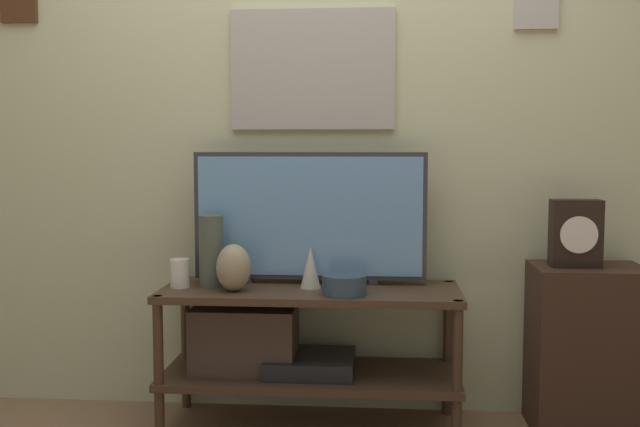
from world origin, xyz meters
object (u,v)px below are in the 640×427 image
candle_jar (180,273)px  vase_slim_bronze (309,268)px  vase_tall_ceramic (211,251)px  vase_urn_stoneware (234,268)px  vase_wide_bowl (344,285)px  television (310,216)px  mantel_clock (576,233)px

candle_jar → vase_slim_bronze: bearing=3.7°
vase_tall_ceramic → vase_urn_stoneware: 0.15m
vase_tall_ceramic → vase_wide_bowl: bearing=-13.2°
vase_wide_bowl → vase_urn_stoneware: size_ratio=0.92×
television → vase_wide_bowl: size_ratio=5.62×
television → vase_slim_bronze: (0.01, -0.10, -0.20)m
television → vase_wide_bowl: television is taller
vase_wide_bowl → candle_jar: candle_jar is taller
vase_urn_stoneware → vase_tall_ceramic: bearing=141.0°
television → vase_wide_bowl: 0.37m
vase_urn_stoneware → candle_jar: 0.25m
vase_slim_bronze → vase_wide_bowl: size_ratio=0.97×
vase_tall_ceramic → vase_slim_bronze: vase_tall_ceramic is taller
vase_slim_bronze → vase_wide_bowl: bearing=-42.1°
candle_jar → mantel_clock: (1.60, 0.08, 0.17)m
vase_slim_bronze → mantel_clock: 1.08m
vase_slim_bronze → vase_wide_bowl: 0.21m
vase_urn_stoneware → mantel_clock: size_ratio=0.70×
candle_jar → mantel_clock: mantel_clock is taller
vase_slim_bronze → candle_jar: 0.53m
vase_wide_bowl → candle_jar: size_ratio=1.47×
vase_tall_ceramic → candle_jar: (-0.13, -0.03, -0.09)m
mantel_clock → vase_slim_bronze: bearing=-177.7°
vase_wide_bowl → vase_tall_ceramic: bearing=166.8°
vase_tall_ceramic → vase_urn_stoneware: size_ratio=1.56×
mantel_clock → vase_urn_stoneware: bearing=-174.3°
television → vase_urn_stoneware: television is taller
vase_wide_bowl → candle_jar: (-0.68, 0.10, 0.02)m
candle_jar → television: bearing=14.0°
candle_jar → mantel_clock: 1.61m
vase_wide_bowl → mantel_clock: 0.96m
vase_tall_ceramic → mantel_clock: (1.48, 0.05, 0.08)m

